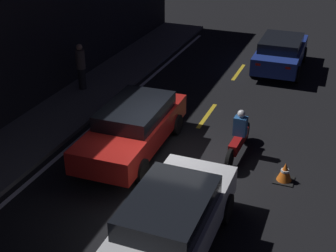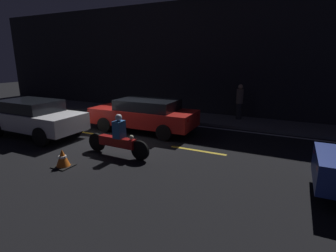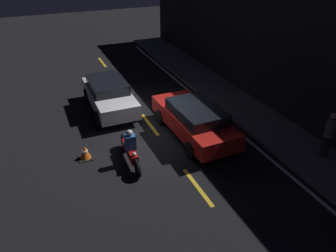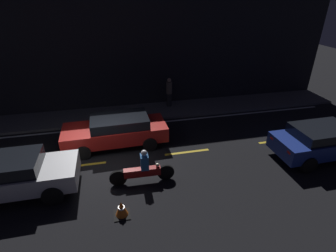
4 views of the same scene
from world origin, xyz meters
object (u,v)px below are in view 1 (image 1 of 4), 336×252
sedan_white (172,219)px  traffic_cone_near (285,172)px  sedan_blue (281,52)px  taxi_red (133,126)px  motorcycle (239,138)px  pedestrian (81,66)px

sedan_white → traffic_cone_near: bearing=-27.7°
sedan_white → sedan_blue: 12.01m
sedan_blue → taxi_red: bearing=160.6°
sedan_blue → motorcycle: (-7.63, -0.07, -0.21)m
pedestrian → sedan_white: bearing=-137.9°
sedan_blue → pedestrian: (-5.12, 6.52, 0.24)m
sedan_blue → pedestrian: pedestrian is taller
sedan_blue → traffic_cone_near: size_ratio=7.93×
sedan_white → taxi_red: size_ratio=0.91×
taxi_red → motorcycle: taxi_red is taller
taxi_red → sedan_blue: bearing=159.9°
sedan_white → pedestrian: size_ratio=2.41×
sedan_blue → pedestrian: bearing=127.5°
sedan_white → traffic_cone_near: 3.99m
sedan_white → traffic_cone_near: sedan_white is taller
sedan_white → motorcycle: size_ratio=1.75×
motorcycle → traffic_cone_near: 1.72m
taxi_red → motorcycle: size_ratio=1.93×
sedan_blue → traffic_cone_near: bearing=-170.5°
traffic_cone_near → sedan_white: bearing=152.6°
traffic_cone_near → pedestrian: bearing=67.3°
pedestrian → sedan_blue: bearing=-51.8°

